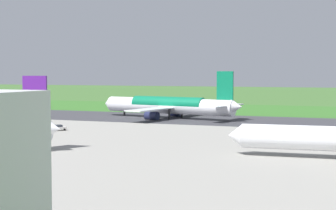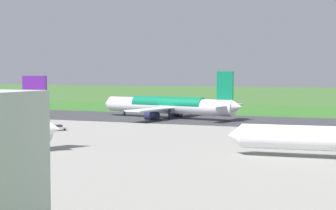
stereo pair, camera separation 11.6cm
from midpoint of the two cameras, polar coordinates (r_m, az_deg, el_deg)
name	(u,v)px [view 2 (the right image)]	position (r m, az deg, el deg)	size (l,w,h in m)	color
ground_plane	(131,117)	(182.64, -3.98, -1.31)	(800.00, 800.00, 0.00)	#3D662D
runway_asphalt	(131,117)	(182.64, -3.98, -1.30)	(600.00, 38.23, 0.06)	#38383D
grass_verge_foreground	(176,109)	(223.08, 0.87, -0.42)	(600.00, 80.00, 0.04)	#346B27
airliner_main	(169,105)	(176.71, 0.12, -0.05)	(53.89, 44.35, 15.88)	white
service_car_followme	(58,128)	(142.09, -11.80, -2.42)	(3.86, 4.48, 1.62)	silver
no_stopping_sign	(202,105)	(221.98, 3.69, -0.05)	(0.60, 0.10, 2.62)	slate
traffic_cone_orange	(184,109)	(219.83, 1.79, -0.42)	(0.40, 0.40, 0.55)	orange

